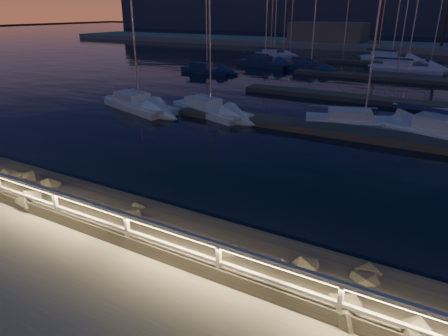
% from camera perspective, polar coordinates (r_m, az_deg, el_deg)
% --- Properties ---
extents(ground, '(400.00, 400.00, 0.00)m').
position_cam_1_polar(ground, '(10.90, -5.42, -13.88)').
color(ground, '#ACA69B').
rests_on(ground, ground).
extents(harbor_water, '(400.00, 440.00, 0.60)m').
position_cam_1_polar(harbor_water, '(39.39, 22.05, 9.55)').
color(harbor_water, black).
rests_on(harbor_water, ground).
extents(guard_rail, '(44.11, 0.12, 1.06)m').
position_cam_1_polar(guard_rail, '(10.50, -5.88, -10.33)').
color(guard_rail, silver).
rests_on(guard_rail, ground).
extents(riprap, '(39.14, 2.80, 1.33)m').
position_cam_1_polar(riprap, '(13.90, -13.51, -7.00)').
color(riprap, '#5E5950').
rests_on(riprap, ground).
extents(floating_docks, '(22.00, 36.00, 0.40)m').
position_cam_1_polar(floating_docks, '(40.54, 22.46, 10.63)').
color(floating_docks, '#625951').
rests_on(floating_docks, ground).
extents(far_shore, '(160.00, 14.00, 5.20)m').
position_cam_1_polar(far_shore, '(81.59, 27.10, 15.29)').
color(far_shore, '#ACA69B').
rests_on(far_shore, ground).
extents(distant_hills, '(230.00, 37.50, 18.00)m').
position_cam_1_polar(distant_hills, '(143.47, 20.19, 19.94)').
color(distant_hills, '#373F55').
rests_on(distant_hills, ground).
extents(sailboat_b, '(7.56, 4.21, 12.44)m').
position_cam_1_polar(sailboat_b, '(30.64, -12.24, 9.04)').
color(sailboat_b, white).
rests_on(sailboat_b, ground).
extents(sailboat_c, '(7.47, 4.22, 12.24)m').
position_cam_1_polar(sailboat_c, '(26.80, 18.98, 6.50)').
color(sailboat_c, white).
rests_on(sailboat_c, ground).
extents(sailboat_e, '(6.52, 2.09, 11.07)m').
position_cam_1_polar(sailboat_e, '(47.80, -2.61, 13.94)').
color(sailboat_e, navy).
rests_on(sailboat_e, ground).
extents(sailboat_f, '(7.04, 4.07, 11.60)m').
position_cam_1_polar(sailboat_f, '(28.43, -2.13, 8.50)').
color(sailboat_f, white).
rests_on(sailboat_f, ground).
extents(sailboat_i, '(6.83, 3.97, 11.32)m').
position_cam_1_polar(sailboat_i, '(49.99, 12.12, 13.85)').
color(sailboat_i, navy).
rests_on(sailboat_i, ground).
extents(sailboat_j, '(8.54, 4.50, 14.03)m').
position_cam_1_polar(sailboat_j, '(53.57, 5.69, 14.76)').
color(sailboat_j, navy).
rests_on(sailboat_j, ground).
extents(sailboat_k, '(8.59, 2.79, 14.44)m').
position_cam_1_polar(sailboat_k, '(53.32, 24.41, 12.94)').
color(sailboat_k, white).
rests_on(sailboat_k, ground).
extents(sailboat_m, '(6.23, 3.41, 10.29)m').
position_cam_1_polar(sailboat_m, '(65.00, 7.03, 15.87)').
color(sailboat_m, white).
rests_on(sailboat_m, ground).
extents(sailboat_n, '(8.82, 4.67, 14.48)m').
position_cam_1_polar(sailboat_n, '(62.59, 22.59, 14.28)').
color(sailboat_n, white).
rests_on(sailboat_n, ground).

